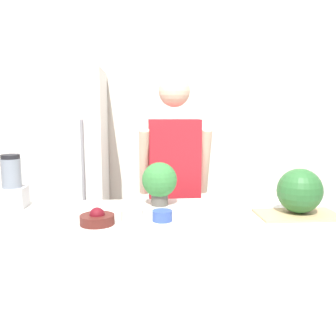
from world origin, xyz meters
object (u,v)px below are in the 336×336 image
person (174,190)px  blender (12,185)px  bowl_small_blue (162,216)px  refrigerator (65,176)px  potted_plant (160,181)px  watermelon (300,191)px  bowl_cream (132,213)px  bowl_cherries (97,218)px

person → blender: size_ratio=5.48×
bowl_small_blue → refrigerator: bearing=118.3°
bowl_small_blue → potted_plant: potted_plant is taller
watermelon → bowl_small_blue: size_ratio=2.35×
person → potted_plant: bearing=-105.5°
watermelon → bowl_cream: size_ratio=2.01×
refrigerator → bowl_small_blue: size_ratio=17.51×
blender → bowl_small_blue: bearing=-21.8°
bowl_small_blue → watermelon: bearing=3.7°
bowl_small_blue → blender: blender is taller
person → bowl_small_blue: (-0.14, -0.81, 0.04)m
watermelon → potted_plant: 0.79m
watermelon → potted_plant: size_ratio=0.93×
potted_plant → bowl_cherries: bearing=-132.9°
bowl_small_blue → blender: 0.93m
refrigerator → bowl_cherries: bearing=-73.4°
refrigerator → blender: 1.08m
bowl_cream → blender: size_ratio=0.39×
person → bowl_cherries: (-0.47, -0.84, 0.04)m
person → bowl_small_blue: bearing=-99.7°
bowl_small_blue → potted_plant: bearing=89.2°
watermelon → bowl_cherries: watermelon is taller
person → bowl_small_blue: 0.82m
watermelon → bowl_cherries: bearing=-175.7°
bowl_cherries → bowl_small_blue: bearing=5.7°
bowl_cherries → bowl_small_blue: bowl_cherries is taller
refrigerator → bowl_cherries: (0.43, -1.44, 0.03)m
watermelon → bowl_small_blue: (-0.74, -0.05, -0.11)m
potted_plant → blender: bearing=178.9°
watermelon → potted_plant: potted_plant is taller
person → blender: 1.11m
watermelon → blender: (-1.60, 0.29, -0.00)m
refrigerator → potted_plant: 1.33m
bowl_cherries → potted_plant: (0.33, 0.36, 0.12)m
refrigerator → bowl_small_blue: 1.60m
refrigerator → potted_plant: (0.76, -1.08, 0.15)m
watermelon → bowl_cream: bearing=-174.8°
person → bowl_cherries: person is taller
watermelon → potted_plant: bearing=159.4°
bowl_small_blue → potted_plant: size_ratio=0.40×
blender → potted_plant: size_ratio=1.20×
bowl_cherries → blender: 0.65m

